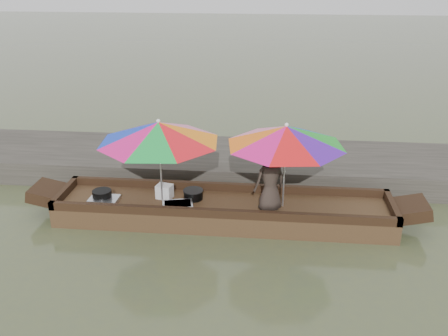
# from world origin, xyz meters

# --- Properties ---
(water) EXTENTS (80.00, 80.00, 0.00)m
(water) POSITION_xyz_m (0.00, 0.00, 0.00)
(water) COLOR #464E34
(water) RESTS_ON ground
(dock) EXTENTS (22.00, 2.20, 0.50)m
(dock) POSITION_xyz_m (0.00, 2.20, 0.25)
(dock) COLOR #2D2B26
(dock) RESTS_ON ground
(boat_hull) EXTENTS (6.07, 1.20, 0.35)m
(boat_hull) POSITION_xyz_m (0.00, 0.00, 0.17)
(boat_hull) COLOR #322315
(boat_hull) RESTS_ON water
(cooking_pot) EXTENTS (0.35, 0.35, 0.18)m
(cooking_pot) POSITION_xyz_m (-2.23, -0.08, 0.44)
(cooking_pot) COLOR black
(cooking_pot) RESTS_ON boat_hull
(tray_crayfish) EXTENTS (0.60, 0.48, 0.09)m
(tray_crayfish) POSITION_xyz_m (-0.79, -0.27, 0.39)
(tray_crayfish) COLOR silver
(tray_crayfish) RESTS_ON boat_hull
(tray_scallop) EXTENTS (0.54, 0.38, 0.06)m
(tray_scallop) POSITION_xyz_m (-2.19, -0.12, 0.38)
(tray_scallop) COLOR silver
(tray_scallop) RESTS_ON boat_hull
(charcoal_grill) EXTENTS (0.35, 0.35, 0.16)m
(charcoal_grill) POSITION_xyz_m (-0.57, 0.12, 0.43)
(charcoal_grill) COLOR black
(charcoal_grill) RESTS_ON boat_hull
(supply_bag) EXTENTS (0.32, 0.28, 0.26)m
(supply_bag) POSITION_xyz_m (-1.11, 0.11, 0.48)
(supply_bag) COLOR silver
(supply_bag) RESTS_ON boat_hull
(vendor) EXTENTS (0.67, 0.59, 1.15)m
(vendor) POSITION_xyz_m (0.83, -0.17, 0.92)
(vendor) COLOR #2E251F
(vendor) RESTS_ON boat_hull
(umbrella_bow) EXTENTS (2.73, 2.73, 1.55)m
(umbrella_bow) POSITION_xyz_m (-1.13, 0.00, 1.12)
(umbrella_bow) COLOR orange
(umbrella_bow) RESTS_ON boat_hull
(umbrella_stern) EXTENTS (2.54, 2.54, 1.55)m
(umbrella_stern) POSITION_xyz_m (1.07, 0.00, 1.12)
(umbrella_stern) COLOR #14A521
(umbrella_stern) RESTS_ON boat_hull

